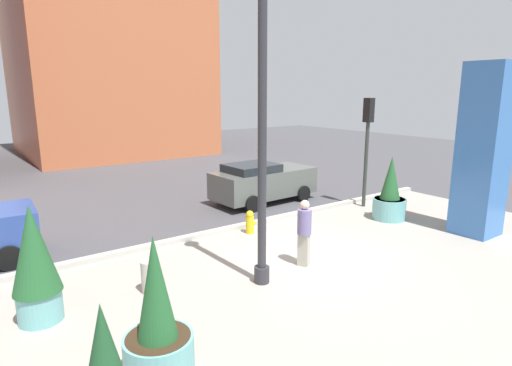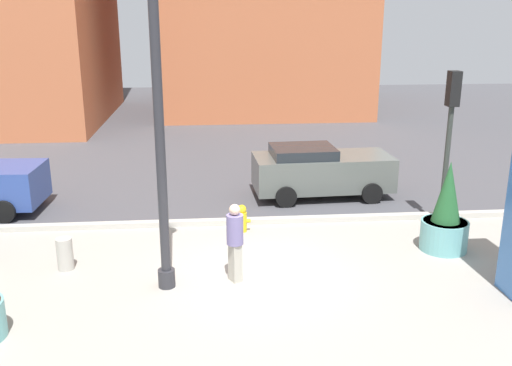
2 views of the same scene
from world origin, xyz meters
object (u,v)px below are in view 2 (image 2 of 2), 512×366
(concrete_bollard, at_px, (65,254))
(traffic_light_corner, at_px, (450,123))
(car_far_lane, at_px, (320,170))
(pedestrian_by_curb, at_px, (235,239))
(potted_plant_near_left, at_px, (446,217))
(lamp_post, at_px, (159,131))
(fire_hydrant, at_px, (242,219))

(concrete_bollard, bearing_deg, traffic_light_corner, 11.72)
(car_far_lane, xyz_separation_m, pedestrian_by_curb, (-2.99, -5.76, 0.14))
(concrete_bollard, bearing_deg, potted_plant_near_left, 2.25)
(lamp_post, xyz_separation_m, concrete_bollard, (-2.34, 1.07, -3.00))
(lamp_post, xyz_separation_m, fire_hydrant, (1.79, 3.04, -3.01))
(concrete_bollard, xyz_separation_m, traffic_light_corner, (9.58, 1.99, 2.47))
(car_far_lane, bearing_deg, concrete_bollard, -144.43)
(lamp_post, height_order, potted_plant_near_left, lamp_post)
(concrete_bollard, xyz_separation_m, pedestrian_by_curb, (3.80, -0.91, 0.60))
(fire_hydrant, bearing_deg, potted_plant_near_left, -18.50)
(potted_plant_near_left, xyz_separation_m, pedestrian_by_curb, (-5.17, -1.26, 0.13))
(traffic_light_corner, relative_size, pedestrian_by_curb, 2.38)
(lamp_post, relative_size, traffic_light_corner, 1.66)
(traffic_light_corner, bearing_deg, fire_hydrant, -179.86)
(lamp_post, distance_m, fire_hydrant, 4.64)
(potted_plant_near_left, relative_size, fire_hydrant, 2.99)
(fire_hydrant, height_order, concrete_bollard, same)
(traffic_light_corner, distance_m, car_far_lane, 4.47)
(concrete_bollard, xyz_separation_m, car_far_lane, (6.79, 4.86, 0.47))
(lamp_post, relative_size, concrete_bollard, 9.23)
(potted_plant_near_left, relative_size, concrete_bollard, 2.99)
(fire_hydrant, height_order, traffic_light_corner, traffic_light_corner)
(potted_plant_near_left, bearing_deg, concrete_bollard, -177.75)
(potted_plant_near_left, height_order, fire_hydrant, potted_plant_near_left)
(fire_hydrant, relative_size, concrete_bollard, 1.00)
(car_far_lane, bearing_deg, traffic_light_corner, -45.78)
(car_far_lane, bearing_deg, fire_hydrant, -132.71)
(potted_plant_near_left, distance_m, fire_hydrant, 5.13)
(car_far_lane, height_order, pedestrian_by_curb, pedestrian_by_curb)
(lamp_post, xyz_separation_m, pedestrian_by_curb, (1.46, 0.16, -2.40))
(potted_plant_near_left, height_order, car_far_lane, potted_plant_near_left)
(fire_hydrant, distance_m, car_far_lane, 3.95)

